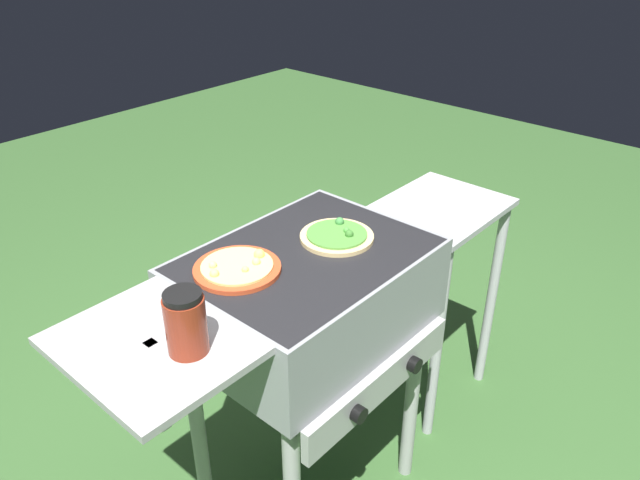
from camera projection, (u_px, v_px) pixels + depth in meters
name	position (u px, v px, depth m)	size (l,w,h in m)	color
grill	(305.00, 303.00, 1.64)	(0.96, 0.53, 0.90)	gray
pizza_veggie	(337.00, 236.00, 1.65)	(0.20, 0.20, 0.03)	#E0C17F
pizza_cheese	(237.00, 268.00, 1.51)	(0.22, 0.22, 0.04)	#C64723
sauce_jar	(186.00, 323.00, 1.21)	(0.08, 0.08, 0.14)	maroon
prep_table	(434.00, 264.00, 2.18)	(0.44, 0.36, 0.80)	#B2B2B7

